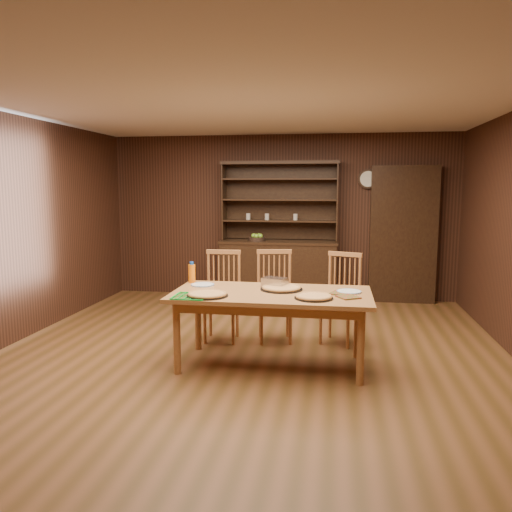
% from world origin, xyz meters
% --- Properties ---
extents(floor, '(6.00, 6.00, 0.00)m').
position_xyz_m(floor, '(0.00, 0.00, 0.00)').
color(floor, brown).
rests_on(floor, ground).
extents(room_shell, '(6.00, 6.00, 6.00)m').
position_xyz_m(room_shell, '(0.00, 0.00, 1.58)').
color(room_shell, silver).
rests_on(room_shell, floor).
extents(china_hutch, '(1.84, 0.52, 2.17)m').
position_xyz_m(china_hutch, '(-0.00, 2.75, 0.60)').
color(china_hutch, '#311F10').
rests_on(china_hutch, floor).
extents(doorway, '(1.00, 0.18, 2.10)m').
position_xyz_m(doorway, '(1.90, 2.90, 1.05)').
color(doorway, '#311F10').
rests_on(doorway, floor).
extents(wall_clock, '(0.30, 0.05, 0.30)m').
position_xyz_m(wall_clock, '(1.35, 2.96, 1.90)').
color(wall_clock, '#311F10').
rests_on(wall_clock, room_shell).
extents(dining_table, '(1.95, 0.98, 0.75)m').
position_xyz_m(dining_table, '(0.26, -0.19, 0.67)').
color(dining_table, '#A46E38').
rests_on(dining_table, floor).
extents(chair_left, '(0.44, 0.42, 1.05)m').
position_xyz_m(chair_left, '(-0.42, 0.61, 0.55)').
color(chair_left, '#BD7E40').
rests_on(chair_left, floor).
extents(chair_center, '(0.50, 0.49, 1.05)m').
position_xyz_m(chair_center, '(0.19, 0.69, 0.56)').
color(chair_center, '#BD7E40').
rests_on(chair_center, floor).
extents(chair_right, '(0.54, 0.52, 1.03)m').
position_xyz_m(chair_right, '(0.96, 0.72, 0.55)').
color(chair_right, '#BD7E40').
rests_on(chair_right, floor).
extents(pizza_left, '(0.40, 0.40, 0.04)m').
position_xyz_m(pizza_left, '(-0.32, -0.47, 0.77)').
color(pizza_left, black).
rests_on(pizza_left, dining_table).
extents(pizza_right, '(0.36, 0.36, 0.04)m').
position_xyz_m(pizza_right, '(0.69, -0.41, 0.77)').
color(pizza_right, black).
rests_on(pizza_right, dining_table).
extents(pizza_center, '(0.43, 0.43, 0.04)m').
position_xyz_m(pizza_center, '(0.35, -0.05, 0.77)').
color(pizza_center, black).
rests_on(pizza_center, dining_table).
extents(cooling_rack, '(0.33, 0.33, 0.01)m').
position_xyz_m(cooling_rack, '(-0.46, -0.52, 0.76)').
color(cooling_rack, '#0CA52C').
rests_on(cooling_rack, dining_table).
extents(plate_left, '(0.25, 0.25, 0.02)m').
position_xyz_m(plate_left, '(-0.50, 0.02, 0.76)').
color(plate_left, white).
rests_on(plate_left, dining_table).
extents(plate_right, '(0.25, 0.25, 0.02)m').
position_xyz_m(plate_right, '(1.02, -0.08, 0.76)').
color(plate_right, white).
rests_on(plate_right, dining_table).
extents(foil_dish, '(0.29, 0.25, 0.10)m').
position_xyz_m(foil_dish, '(0.26, 0.08, 0.80)').
color(foil_dish, silver).
rests_on(foil_dish, dining_table).
extents(juice_bottle, '(0.08, 0.08, 0.23)m').
position_xyz_m(juice_bottle, '(-0.65, 0.17, 0.85)').
color(juice_bottle, orange).
rests_on(juice_bottle, dining_table).
extents(pot_holder_a, '(0.25, 0.25, 0.01)m').
position_xyz_m(pot_holder_a, '(1.01, -0.32, 0.76)').
color(pot_holder_a, maroon).
rests_on(pot_holder_a, dining_table).
extents(pot_holder_b, '(0.23, 0.23, 0.01)m').
position_xyz_m(pot_holder_b, '(0.94, -0.17, 0.76)').
color(pot_holder_b, maroon).
rests_on(pot_holder_b, dining_table).
extents(fruit_bowl, '(0.27, 0.27, 0.12)m').
position_xyz_m(fruit_bowl, '(-0.34, 2.69, 0.98)').
color(fruit_bowl, black).
rests_on(fruit_bowl, china_hutch).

